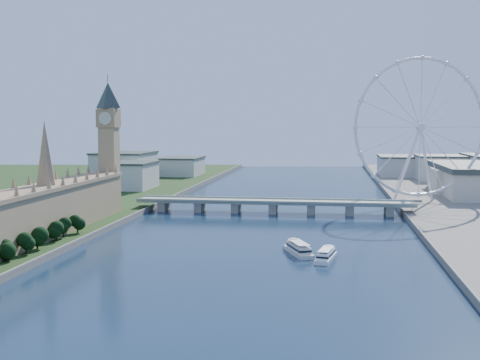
# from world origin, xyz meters

# --- Properties ---
(ground) EXTENTS (2000.00, 2000.00, 0.00)m
(ground) POSITION_xyz_m (0.00, 0.00, 0.00)
(ground) COLOR navy
(ground) RESTS_ON ground
(parliament_range) EXTENTS (24.00, 200.00, 70.00)m
(parliament_range) POSITION_xyz_m (-128.00, 170.00, 18.48)
(parliament_range) COLOR tan
(parliament_range) RESTS_ON ground
(big_ben) EXTENTS (20.02, 20.02, 110.00)m
(big_ben) POSITION_xyz_m (-128.00, 278.00, 66.57)
(big_ben) COLOR tan
(big_ben) RESTS_ON ground
(westminster_bridge) EXTENTS (220.00, 22.00, 9.50)m
(westminster_bridge) POSITION_xyz_m (0.00, 300.00, 6.63)
(westminster_bridge) COLOR gray
(westminster_bridge) RESTS_ON ground
(london_eye) EXTENTS (113.60, 39.12, 124.30)m
(london_eye) POSITION_xyz_m (119.98, 355.08, 67.52)
(london_eye) COLOR silver
(london_eye) RESTS_ON ground
(county_hall) EXTENTS (54.00, 144.00, 35.00)m
(county_hall) POSITION_xyz_m (175.00, 430.00, 0.00)
(county_hall) COLOR beige
(county_hall) RESTS_ON ground
(city_skyline) EXTENTS (505.00, 280.00, 32.00)m
(city_skyline) POSITION_xyz_m (39.22, 560.08, 16.96)
(city_skyline) COLOR beige
(city_skyline) RESTS_ON ground
(tour_boat_near) EXTENTS (19.61, 33.28, 7.20)m
(tour_boat_near) POSITION_xyz_m (27.58, 148.62, 0.00)
(tour_boat_near) COLOR silver
(tour_boat_near) RESTS_ON ground
(tour_boat_far) EXTENTS (12.80, 29.99, 6.43)m
(tour_boat_far) POSITION_xyz_m (42.41, 136.86, 0.00)
(tour_boat_far) COLOR white
(tour_boat_far) RESTS_ON ground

